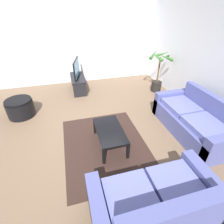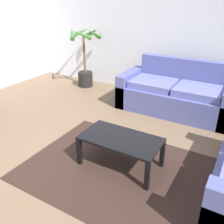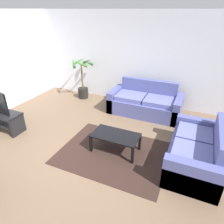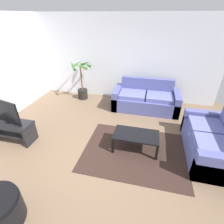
% 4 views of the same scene
% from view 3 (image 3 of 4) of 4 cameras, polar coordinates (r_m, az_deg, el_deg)
% --- Properties ---
extents(ground_plane, '(6.60, 6.60, 0.00)m').
position_cam_3_polar(ground_plane, '(4.44, -9.62, -10.72)').
color(ground_plane, brown).
extents(wall_back, '(6.00, 0.06, 2.70)m').
position_cam_3_polar(wall_back, '(6.35, 4.59, 14.82)').
color(wall_back, silver).
rests_on(wall_back, ground).
extents(couch_main, '(1.98, 0.90, 0.90)m').
position_cam_3_polar(couch_main, '(5.81, 9.31, 2.41)').
color(couch_main, '#4C518C').
rests_on(couch_main, ground).
extents(couch_loveseat, '(0.90, 1.69, 0.90)m').
position_cam_3_polar(couch_loveseat, '(4.17, 22.67, -10.39)').
color(couch_loveseat, '#4C518C').
rests_on(couch_loveseat, ground).
extents(tv_stand, '(1.10, 0.45, 0.47)m').
position_cam_3_polar(tv_stand, '(5.63, -28.87, -1.55)').
color(tv_stand, black).
rests_on(tv_stand, ground).
extents(coffee_table, '(0.96, 0.53, 0.40)m').
position_cam_3_polar(coffee_table, '(4.19, 1.01, -7.03)').
color(coffee_table, black).
rests_on(coffee_table, ground).
extents(area_rug, '(2.20, 1.70, 0.01)m').
position_cam_3_polar(area_rug, '(4.31, 0.44, -11.44)').
color(area_rug, black).
rests_on(area_rug, ground).
extents(potted_palm, '(0.72, 0.72, 1.34)m').
position_cam_3_polar(potted_palm, '(6.76, -8.26, 8.49)').
color(potted_palm, black).
rests_on(potted_palm, ground).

